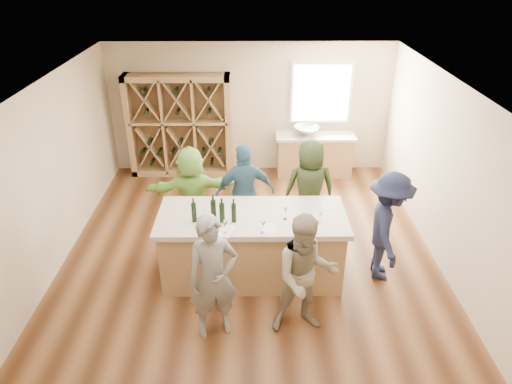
{
  "coord_description": "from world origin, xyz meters",
  "views": [
    {
      "loc": [
        0.05,
        -5.96,
        4.48
      ],
      "look_at": [
        0.1,
        0.2,
        1.15
      ],
      "focal_mm": 32.0,
      "sensor_mm": 36.0,
      "label": 1
    }
  ],
  "objects_px": {
    "wine_bottle_a": "(194,212)",
    "wine_bottle_e": "(234,213)",
    "wine_rack": "(180,126)",
    "sink": "(306,131)",
    "tasting_counter_base": "(252,248)",
    "person_near_right": "(306,276)",
    "person_server": "(387,227)",
    "person_far_mid": "(245,193)",
    "wine_bottle_c": "(213,210)",
    "person_near_left": "(213,278)",
    "person_far_left": "(192,193)",
    "person_far_right": "(310,189)",
    "wine_bottle_d": "(222,213)"
  },
  "relations": [
    {
      "from": "wine_bottle_a",
      "to": "wine_bottle_e",
      "type": "relative_size",
      "value": 1.02
    },
    {
      "from": "wine_rack",
      "to": "sink",
      "type": "relative_size",
      "value": 4.06
    },
    {
      "from": "tasting_counter_base",
      "to": "person_near_right",
      "type": "xyz_separation_m",
      "value": [
        0.67,
        -1.09,
        0.35
      ]
    },
    {
      "from": "person_server",
      "to": "person_far_mid",
      "type": "distance_m",
      "value": 2.36
    },
    {
      "from": "wine_rack",
      "to": "wine_bottle_c",
      "type": "relative_size",
      "value": 7.11
    },
    {
      "from": "wine_bottle_a",
      "to": "tasting_counter_base",
      "type": "bearing_deg",
      "value": 11.51
    },
    {
      "from": "wine_bottle_c",
      "to": "person_near_left",
      "type": "height_order",
      "value": "person_near_left"
    },
    {
      "from": "wine_rack",
      "to": "person_far_left",
      "type": "height_order",
      "value": "wine_rack"
    },
    {
      "from": "wine_rack",
      "to": "tasting_counter_base",
      "type": "distance_m",
      "value": 3.99
    },
    {
      "from": "person_far_right",
      "to": "person_far_mid",
      "type": "bearing_deg",
      "value": 1.68
    },
    {
      "from": "wine_rack",
      "to": "sink",
      "type": "bearing_deg",
      "value": -1.49
    },
    {
      "from": "person_far_left",
      "to": "person_near_right",
      "type": "bearing_deg",
      "value": 117.68
    },
    {
      "from": "wine_bottle_c",
      "to": "person_far_left",
      "type": "bearing_deg",
      "value": 110.32
    },
    {
      "from": "wine_bottle_d",
      "to": "person_far_mid",
      "type": "bearing_deg",
      "value": 77.05
    },
    {
      "from": "wine_bottle_a",
      "to": "person_near_left",
      "type": "xyz_separation_m",
      "value": [
        0.32,
        -0.98,
        -0.36
      ]
    },
    {
      "from": "person_far_left",
      "to": "wine_bottle_a",
      "type": "bearing_deg",
      "value": 89.85
    },
    {
      "from": "sink",
      "to": "wine_bottle_d",
      "type": "distance_m",
      "value": 4.08
    },
    {
      "from": "sink",
      "to": "person_far_left",
      "type": "relative_size",
      "value": 0.33
    },
    {
      "from": "wine_bottle_c",
      "to": "wine_bottle_d",
      "type": "distance_m",
      "value": 0.14
    },
    {
      "from": "wine_bottle_e",
      "to": "person_far_left",
      "type": "bearing_deg",
      "value": 119.74
    },
    {
      "from": "wine_bottle_c",
      "to": "person_far_mid",
      "type": "distance_m",
      "value": 1.33
    },
    {
      "from": "tasting_counter_base",
      "to": "person_server",
      "type": "xyz_separation_m",
      "value": [
        1.98,
        -0.0,
        0.36
      ]
    },
    {
      "from": "wine_bottle_d",
      "to": "person_server",
      "type": "xyz_separation_m",
      "value": [
        2.39,
        0.19,
        -0.37
      ]
    },
    {
      "from": "person_far_mid",
      "to": "wine_bottle_d",
      "type": "bearing_deg",
      "value": 65.52
    },
    {
      "from": "person_far_mid",
      "to": "person_server",
      "type": "bearing_deg",
      "value": 141.18
    },
    {
      "from": "person_far_left",
      "to": "tasting_counter_base",
      "type": "bearing_deg",
      "value": 122.08
    },
    {
      "from": "person_far_right",
      "to": "wine_bottle_d",
      "type": "bearing_deg",
      "value": 41.4
    },
    {
      "from": "wine_bottle_a",
      "to": "wine_bottle_d",
      "type": "bearing_deg",
      "value": -4.57
    },
    {
      "from": "tasting_counter_base",
      "to": "person_far_left",
      "type": "height_order",
      "value": "person_far_left"
    },
    {
      "from": "wine_bottle_a",
      "to": "person_near_right",
      "type": "bearing_deg",
      "value": -32.22
    },
    {
      "from": "wine_bottle_c",
      "to": "person_far_left",
      "type": "distance_m",
      "value": 1.43
    },
    {
      "from": "wine_bottle_d",
      "to": "person_near_right",
      "type": "xyz_separation_m",
      "value": [
        1.08,
        -0.9,
        -0.38
      ]
    },
    {
      "from": "wine_rack",
      "to": "person_near_right",
      "type": "distance_m",
      "value": 5.22
    },
    {
      "from": "wine_bottle_a",
      "to": "wine_bottle_d",
      "type": "distance_m",
      "value": 0.39
    },
    {
      "from": "person_near_right",
      "to": "person_far_right",
      "type": "xyz_separation_m",
      "value": [
        0.3,
        2.27,
        0.02
      ]
    },
    {
      "from": "tasting_counter_base",
      "to": "wine_bottle_a",
      "type": "height_order",
      "value": "wine_bottle_a"
    },
    {
      "from": "wine_bottle_d",
      "to": "person_far_left",
      "type": "distance_m",
      "value": 1.54
    },
    {
      "from": "wine_bottle_d",
      "to": "tasting_counter_base",
      "type": "bearing_deg",
      "value": 25.24
    },
    {
      "from": "wine_bottle_c",
      "to": "person_near_left",
      "type": "distance_m",
      "value": 1.08
    },
    {
      "from": "wine_bottle_c",
      "to": "wine_bottle_e",
      "type": "relative_size",
      "value": 1.1
    },
    {
      "from": "sink",
      "to": "person_server",
      "type": "bearing_deg",
      "value": -77.13
    },
    {
      "from": "person_near_right",
      "to": "person_far_right",
      "type": "height_order",
      "value": "person_far_right"
    },
    {
      "from": "person_near_right",
      "to": "person_far_left",
      "type": "relative_size",
      "value": 1.04
    },
    {
      "from": "wine_bottle_a",
      "to": "person_far_mid",
      "type": "height_order",
      "value": "person_far_mid"
    },
    {
      "from": "sink",
      "to": "person_far_right",
      "type": "xyz_separation_m",
      "value": [
        -0.19,
        -2.39,
        -0.13
      ]
    },
    {
      "from": "tasting_counter_base",
      "to": "person_near_right",
      "type": "relative_size",
      "value": 1.52
    },
    {
      "from": "wine_rack",
      "to": "tasting_counter_base",
      "type": "relative_size",
      "value": 0.85
    },
    {
      "from": "wine_bottle_a",
      "to": "person_far_right",
      "type": "xyz_separation_m",
      "value": [
        1.77,
        1.34,
        -0.35
      ]
    },
    {
      "from": "wine_bottle_d",
      "to": "person_near_left",
      "type": "bearing_deg",
      "value": -94.1
    },
    {
      "from": "person_near_right",
      "to": "person_far_mid",
      "type": "relative_size",
      "value": 1.0
    }
  ]
}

